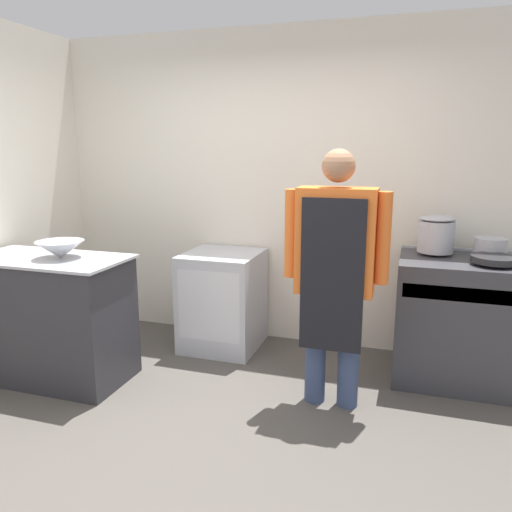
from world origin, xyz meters
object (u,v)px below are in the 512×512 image
stove (459,320)px  person_cook (335,264)px  fridge_unit (223,300)px  sauce_pot (490,247)px  stock_pot (436,234)px  mixing_bowl (60,250)px  saute_pan (494,259)px

stove → person_cook: (-0.83, -0.66, 0.52)m
fridge_unit → sauce_pot: sauce_pot is taller
stock_pot → mixing_bowl: bearing=-158.7°
fridge_unit → stove: bearing=-1.6°
mixing_bowl → sauce_pot: (2.96, 1.01, 0.01)m
stove → sauce_pot: 0.59m
fridge_unit → stock_pot: bearing=2.3°
fridge_unit → saute_pan: (2.08, -0.17, 0.55)m
mixing_bowl → stock_pot: (2.58, 1.01, 0.09)m
saute_pan → mixing_bowl: bearing=-165.5°
stove → stock_pot: stock_pot is taller
stock_pot → sauce_pot: bearing=0.0°
stove → saute_pan: saute_pan is taller
saute_pan → stock_pot: bearing=147.4°
person_cook → sauce_pot: size_ratio=7.46×
stock_pot → sauce_pot: stock_pot is taller
stove → mixing_bowl: mixing_bowl is taller
saute_pan → sauce_pot: 0.25m
saute_pan → sauce_pot: sauce_pot is taller
fridge_unit → person_cook: bearing=-33.7°
stove → person_cook: person_cook is taller
fridge_unit → sauce_pot: size_ratio=3.66×
stock_pot → saute_pan: stock_pot is taller
stove → person_cook: bearing=-141.6°
person_cook → sauce_pot: person_cook is taller
fridge_unit → stock_pot: stock_pot is taller
stove → fridge_unit: (-1.90, 0.05, -0.04)m
stove → person_cook: 1.18m
saute_pan → sauce_pot: (0.00, 0.24, 0.04)m
stove → saute_pan: (0.18, -0.12, 0.50)m
person_cook → saute_pan: (1.01, 0.54, -0.01)m
mixing_bowl → fridge_unit: bearing=46.9°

